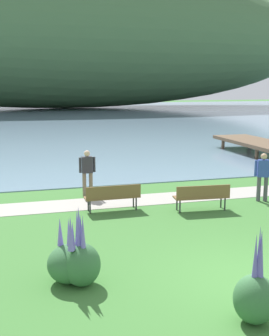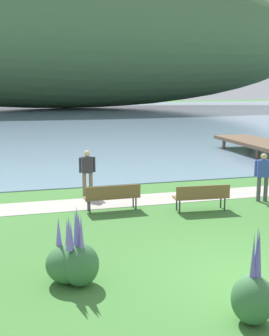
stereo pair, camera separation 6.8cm
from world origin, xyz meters
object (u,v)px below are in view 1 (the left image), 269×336
(park_bench_further_along, at_px, (202,195))
(person_on_the_grass, at_px, (263,174))
(park_bench_near_camera, at_px, (113,195))
(person_at_shoreline, at_px, (87,170))

(park_bench_further_along, relative_size, person_on_the_grass, 1.07)
(park_bench_near_camera, xyz_separation_m, person_at_shoreline, (-0.48, 2.10, 0.46))
(park_bench_further_along, xyz_separation_m, person_on_the_grass, (2.54, 0.54, 0.46))
(park_bench_near_camera, height_order, person_on_the_grass, person_on_the_grass)
(park_bench_further_along, xyz_separation_m, person_at_shoreline, (-3.27, 2.86, 0.46))
(park_bench_near_camera, relative_size, park_bench_further_along, 0.98)
(park_bench_near_camera, bearing_deg, person_on_the_grass, -2.30)
(park_bench_further_along, bearing_deg, park_bench_near_camera, 164.86)
(person_at_shoreline, bearing_deg, park_bench_near_camera, -77.21)
(park_bench_near_camera, relative_size, person_at_shoreline, 1.05)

